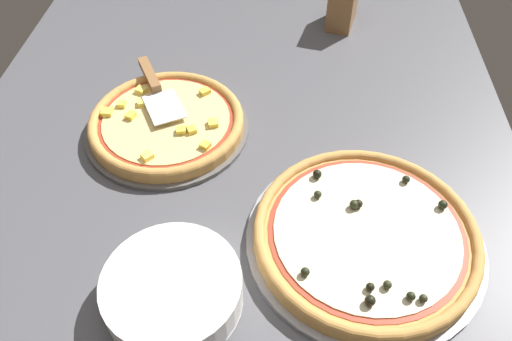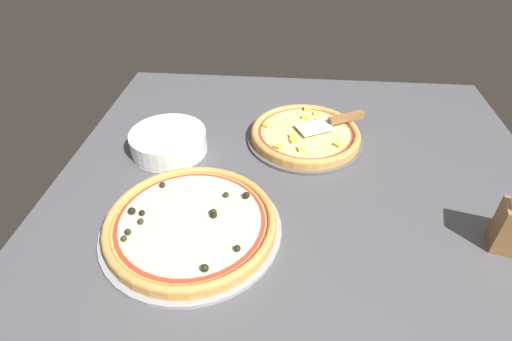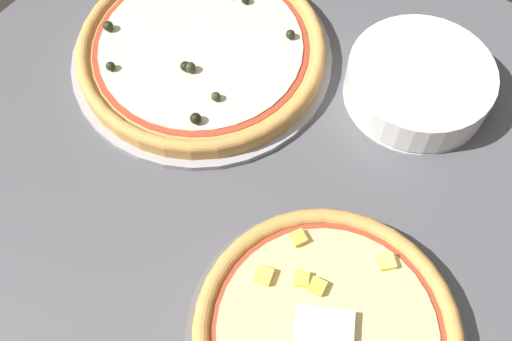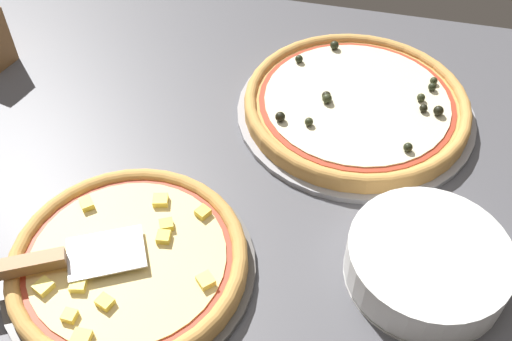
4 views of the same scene
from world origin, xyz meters
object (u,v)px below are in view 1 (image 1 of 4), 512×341
at_px(pizza_front, 166,122).
at_px(napkin_holder, 343,3).
at_px(pizza_back, 366,234).
at_px(plate_stack, 173,290).
at_px(serving_spatula, 153,82).

height_order(pizza_front, napkin_holder, napkin_holder).
distance_m(pizza_back, plate_stack, 0.35).
xyz_separation_m(pizza_front, serving_spatula, (-0.10, -0.05, 0.03)).
bearing_deg(pizza_back, serving_spatula, -129.07).
distance_m(pizza_front, serving_spatula, 0.12).
distance_m(pizza_front, pizza_back, 0.49).
xyz_separation_m(pizza_front, napkin_holder, (-0.47, 0.40, 0.04)).
xyz_separation_m(pizza_back, plate_stack, (0.14, -0.32, 0.00)).
bearing_deg(pizza_front, serving_spatula, -155.19).
xyz_separation_m(serving_spatula, napkin_holder, (-0.37, 0.45, 0.01)).
xyz_separation_m(pizza_back, napkin_holder, (-0.74, -0.01, 0.04)).
xyz_separation_m(plate_stack, napkin_holder, (-0.88, 0.31, 0.03)).
height_order(serving_spatula, plate_stack, same).
xyz_separation_m(pizza_front, plate_stack, (0.41, 0.09, 0.01)).
relative_size(pizza_front, pizza_back, 0.84).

